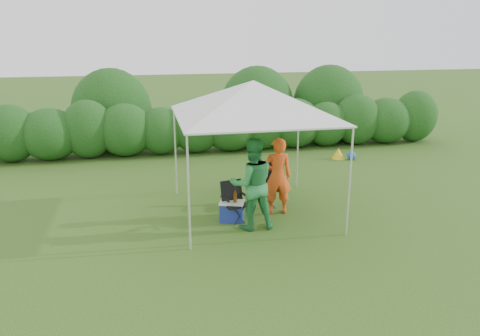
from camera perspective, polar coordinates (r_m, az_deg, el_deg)
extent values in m
plane|color=#3C631F|center=(9.71, 2.20, -6.51)|extent=(70.00, 70.00, 0.00)
ellipsoid|color=#20521A|center=(15.45, -26.23, 3.80)|extent=(1.65, 1.40, 1.73)
cylinder|color=#382616|center=(15.60, -25.90, 1.25)|extent=(0.12, 0.12, 0.30)
ellipsoid|color=#20521A|center=(15.23, -22.17, 3.83)|extent=(1.80, 1.53, 1.57)
cylinder|color=#382616|center=(15.37, -21.91, 1.51)|extent=(0.12, 0.12, 0.30)
ellipsoid|color=#20521A|center=(15.05, -18.07, 4.53)|extent=(1.57, 1.34, 1.80)
cylinder|color=#382616|center=(15.21, -17.82, 1.77)|extent=(0.12, 0.12, 0.30)
ellipsoid|color=#20521A|center=(14.98, -13.83, 4.52)|extent=(1.72, 1.47, 1.65)
cylinder|color=#382616|center=(15.13, -13.66, 2.02)|extent=(0.12, 0.12, 0.30)
ellipsoid|color=#20521A|center=(14.99, -9.58, 4.48)|extent=(1.50, 1.28, 1.50)
cylinder|color=#382616|center=(15.13, -9.48, 2.26)|extent=(0.12, 0.12, 0.30)
ellipsoid|color=#20521A|center=(15.05, -5.39, 5.12)|extent=(1.65, 1.40, 1.73)
cylinder|color=#382616|center=(15.21, -5.32, 2.49)|extent=(0.12, 0.12, 0.30)
ellipsoid|color=#20521A|center=(15.23, -1.23, 5.03)|extent=(1.80, 1.53, 1.57)
cylinder|color=#382616|center=(15.37, -1.22, 2.70)|extent=(0.12, 0.12, 0.30)
ellipsoid|color=#20521A|center=(15.44, 2.82, 5.60)|extent=(1.58, 1.34, 1.80)
cylinder|color=#382616|center=(15.60, 2.78, 2.90)|extent=(0.12, 0.12, 0.30)
ellipsoid|color=#20521A|center=(15.77, 6.72, 5.46)|extent=(1.72, 1.47, 1.65)
cylinder|color=#382616|center=(15.91, 6.64, 3.07)|extent=(0.12, 0.12, 0.30)
ellipsoid|color=#20521A|center=(16.17, 10.45, 5.30)|extent=(1.50, 1.28, 1.50)
cylinder|color=#382616|center=(16.29, 10.34, 3.23)|extent=(0.12, 0.12, 0.30)
ellipsoid|color=#20521A|center=(16.59, 14.02, 5.76)|extent=(1.65, 1.40, 1.73)
cylinder|color=#382616|center=(16.73, 13.86, 3.36)|extent=(0.12, 0.12, 0.30)
ellipsoid|color=#20521A|center=(17.11, 17.36, 5.55)|extent=(1.80, 1.53, 1.57)
cylinder|color=#382616|center=(17.24, 17.18, 3.47)|extent=(0.12, 0.12, 0.30)
ellipsoid|color=#20521A|center=(17.66, 20.54, 5.94)|extent=(1.57, 1.34, 1.80)
cylinder|color=#382616|center=(17.79, 20.31, 3.57)|extent=(0.12, 0.12, 0.30)
cylinder|color=silver|center=(8.17, -6.27, -3.19)|extent=(0.04, 0.04, 2.10)
cylinder|color=silver|center=(8.95, 13.21, -1.80)|extent=(0.04, 0.04, 2.10)
cylinder|color=silver|center=(11.04, -7.87, 1.92)|extent=(0.04, 0.04, 2.10)
cylinder|color=silver|center=(11.62, 7.05, 2.68)|extent=(0.04, 0.04, 2.10)
cube|color=white|center=(9.58, 1.61, 6.39)|extent=(3.10, 3.10, 0.03)
pyramid|color=white|center=(9.53, 1.62, 8.55)|extent=(3.10, 3.10, 0.70)
cube|color=black|center=(10.47, 3.58, -2.38)|extent=(0.61, 0.59, 0.05)
cube|color=black|center=(10.59, 3.58, -0.57)|extent=(0.53, 0.26, 0.49)
cube|color=black|center=(10.41, 2.13, -1.43)|extent=(0.15, 0.44, 0.03)
cube|color=black|center=(10.42, 5.07, -1.46)|extent=(0.15, 0.44, 0.03)
cylinder|color=black|center=(10.33, 2.38, -3.85)|extent=(0.02, 0.02, 0.42)
cylinder|color=black|center=(10.34, 4.81, -3.87)|extent=(0.02, 0.02, 0.42)
cylinder|color=black|center=(10.74, 2.37, -3.05)|extent=(0.02, 0.02, 0.42)
cylinder|color=black|center=(10.75, 4.70, -3.06)|extent=(0.02, 0.02, 0.42)
cube|color=black|center=(9.59, -0.56, -4.45)|extent=(0.54, 0.51, 0.04)
cube|color=black|center=(9.67, -1.04, -2.74)|extent=(0.47, 0.23, 0.43)
cube|color=black|center=(9.45, -1.85, -3.78)|extent=(0.13, 0.38, 0.03)
cube|color=black|center=(9.63, 0.71, -3.37)|extent=(0.13, 0.38, 0.03)
cylinder|color=black|center=(9.42, -1.12, -6.04)|extent=(0.02, 0.02, 0.36)
cylinder|color=black|center=(9.57, 0.97, -5.67)|extent=(0.02, 0.02, 0.36)
cylinder|color=black|center=(9.75, -2.05, -5.27)|extent=(0.02, 0.02, 0.36)
cylinder|color=black|center=(9.89, -0.01, -4.92)|extent=(0.02, 0.02, 0.36)
imported|color=#FB511C|center=(9.90, 4.58, -1.00)|extent=(0.64, 0.45, 1.66)
imported|color=#2C8945|center=(9.10, 1.50, -1.95)|extent=(0.90, 0.71, 1.83)
cube|color=navy|center=(9.67, -1.00, -5.38)|extent=(0.55, 0.47, 0.38)
cube|color=silver|center=(9.60, -1.00, -4.23)|extent=(0.58, 0.50, 0.03)
cylinder|color=#592D0C|center=(9.52, -0.61, -3.47)|extent=(0.07, 0.07, 0.25)
cone|color=gold|center=(14.68, 11.90, 1.76)|extent=(0.40, 0.40, 0.33)
sphere|color=blue|center=(14.63, 13.43, 1.48)|extent=(0.26, 0.26, 0.26)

